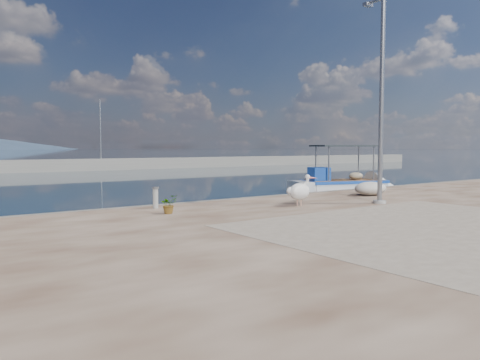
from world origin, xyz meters
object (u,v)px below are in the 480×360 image
object	(u,v)px
bollard_near	(155,197)
lamp_post	(381,107)
boat_right	(343,187)
pelican	(300,191)

from	to	relation	value
bollard_near	lamp_post	bearing A→B (deg)	-26.09
boat_right	bollard_near	world-z (taller)	boat_right
boat_right	lamp_post	bearing A→B (deg)	-112.43
boat_right	lamp_post	world-z (taller)	lamp_post
boat_right	lamp_post	size ratio (longest dim) A/B	0.93
pelican	bollard_near	bearing A→B (deg)	174.20
pelican	lamp_post	size ratio (longest dim) A/B	0.15
boat_right	lamp_post	distance (m)	10.59
pelican	lamp_post	world-z (taller)	lamp_post
pelican	lamp_post	xyz separation A→B (m)	(2.69, -1.10, 2.81)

